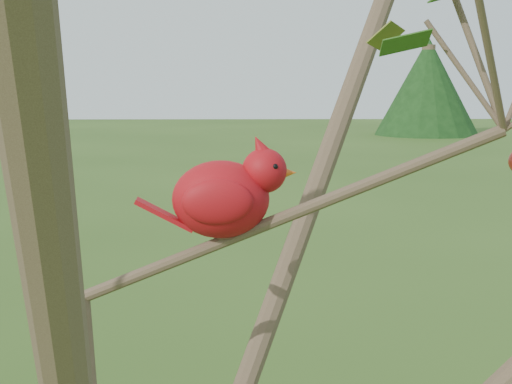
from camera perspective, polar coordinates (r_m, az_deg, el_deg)
crabapple_tree at (r=1.02m, az=-10.38°, el=-0.32°), size 2.35×2.05×2.95m
cardinal at (r=1.11m, az=-2.18°, el=-0.23°), size 0.23×0.12×0.16m
distant_trees at (r=26.58m, az=-0.17°, el=6.98°), size 41.19×14.27×3.71m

